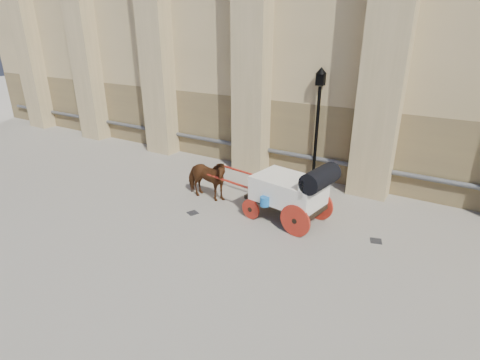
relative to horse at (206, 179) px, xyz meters
The scene contains 6 objects.
ground 1.16m from the horse, ahead, with size 90.00×90.00×0.00m, color gray.
horse is the anchor object (origin of this frame).
carriage 3.32m from the horse, ahead, with size 4.77×1.96×2.03m.
street_lamp 4.77m from the horse, 54.10° to the left, with size 0.41×0.41×4.42m.
drain_grate_near 1.43m from the horse, 77.00° to the right, with size 0.32×0.32×0.01m, color black.
drain_grate_far 5.96m from the horse, ahead, with size 0.32×0.32×0.01m, color black.
Camera 1 is at (6.54, -9.73, 5.73)m, focal length 28.00 mm.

